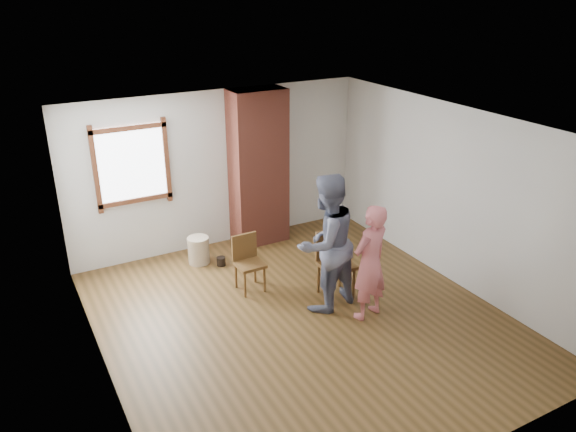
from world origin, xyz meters
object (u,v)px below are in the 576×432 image
object	(u,v)px
stoneware_crock	(199,250)
dining_chair_left	(248,259)
man	(326,243)
side_table	(325,256)
person_pink	(370,262)
dining_chair_right	(334,259)

from	to	relation	value
stoneware_crock	dining_chair_left	xyz separation A→B (m)	(0.36, -1.09, 0.24)
man	dining_chair_left	bearing A→B (deg)	-65.71
stoneware_crock	man	distance (m)	2.42
dining_chair_left	man	world-z (taller)	man
stoneware_crock	side_table	world-z (taller)	side_table
man	person_pink	bearing A→B (deg)	115.26
man	person_pink	xyz separation A→B (m)	(0.37, -0.48, -0.16)
side_table	man	distance (m)	0.91
man	dining_chair_right	bearing A→B (deg)	-153.41
stoneware_crock	person_pink	xyz separation A→B (m)	(1.44, -2.52, 0.58)
dining_chair_left	side_table	xyz separation A→B (m)	(1.10, -0.35, -0.06)
stoneware_crock	man	size ratio (longest dim) A/B	0.23
man	person_pink	size ratio (longest dim) A/B	1.20
dining_chair_right	side_table	distance (m)	0.40
man	person_pink	world-z (taller)	man
stoneware_crock	man	world-z (taller)	man
stoneware_crock	dining_chair_left	world-z (taller)	dining_chair_left
stoneware_crock	man	bearing A→B (deg)	-62.34
dining_chair_right	man	size ratio (longest dim) A/B	0.50
dining_chair_left	person_pink	distance (m)	1.83
dining_chair_right	man	bearing A→B (deg)	-139.76
dining_chair_right	man	xyz separation A→B (m)	(-0.29, -0.24, 0.42)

